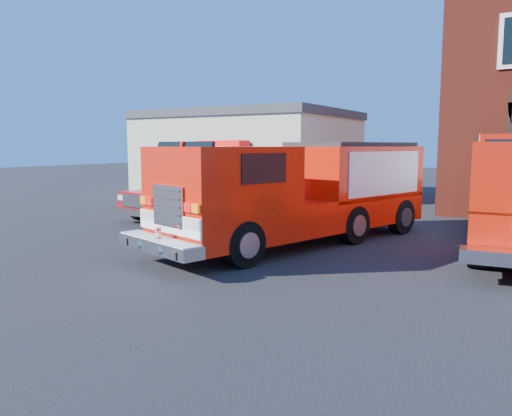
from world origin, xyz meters
The scene contains 4 objects.
ground centered at (0.00, 0.00, 0.00)m, with size 100.00×100.00×0.00m, color black.
side_building centered at (-9.00, 13.00, 2.20)m, with size 10.20×8.20×4.35m.
fire_engine centered at (-0.45, 1.93, 1.39)m, with size 4.81×9.06×2.69m.
pickup_truck centered at (-6.09, 4.30, 0.82)m, with size 2.52×5.48×1.73m.
Camera 1 is at (5.27, -9.91, 2.58)m, focal length 35.00 mm.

